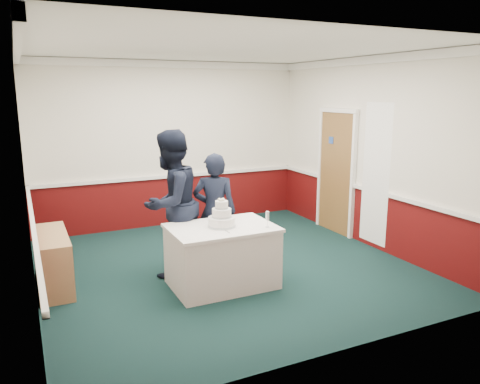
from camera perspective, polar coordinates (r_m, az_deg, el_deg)
name	(u,v)px	position (r m, az deg, el deg)	size (l,w,h in m)	color
ground	(227,267)	(6.78, -1.64, -9.10)	(5.00, 5.00, 0.00)	black
room_shell	(214,126)	(6.93, -3.19, 8.08)	(5.00, 5.00, 3.00)	silver
sideboard	(53,261)	(6.46, -21.86, -7.78)	(0.41, 1.20, 0.70)	tan
cake_table	(222,256)	(6.03, -2.21, -7.76)	(1.32, 0.92, 0.79)	white
wedding_cake	(222,218)	(5.88, -2.25, -3.18)	(0.35, 0.35, 0.36)	white
cake_knife	(226,231)	(5.73, -1.72, -4.73)	(0.01, 0.22, 0.01)	silver
champagne_flute	(267,217)	(5.84, 3.36, -3.02)	(0.05, 0.05, 0.21)	silver
person_man	(171,203)	(6.33, -8.44, -1.39)	(0.96, 0.75, 1.97)	black
person_woman	(215,212)	(6.48, -3.11, -2.45)	(0.60, 0.39, 1.65)	black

